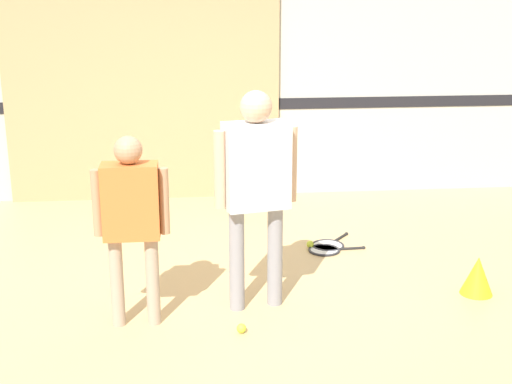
{
  "coord_description": "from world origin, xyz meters",
  "views": [
    {
      "loc": [
        -0.29,
        -4.93,
        2.28
      ],
      "look_at": [
        0.19,
        -0.15,
        0.87
      ],
      "focal_mm": 50.0,
      "sensor_mm": 36.0,
      "label": 1
    }
  ],
  "objects": [
    {
      "name": "wall_panel",
      "position": [
        -0.74,
        2.73,
        1.17
      ],
      "size": [
        2.91,
        0.05,
        2.35
      ],
      "color": "tan",
      "rests_on": "ground_plane"
    },
    {
      "name": "person_instructor",
      "position": [
        0.19,
        -0.15,
        0.98
      ],
      "size": [
        0.59,
        0.33,
        1.59
      ],
      "rotation": [
        0.0,
        0.0,
        0.21
      ],
      "color": "gray",
      "rests_on": "ground_plane"
    },
    {
      "name": "person_student_left",
      "position": [
        -0.67,
        -0.35,
        0.83
      ],
      "size": [
        0.51,
        0.21,
        1.34
      ],
      "rotation": [
        0.0,
        0.0,
        0.0
      ],
      "color": "tan",
      "rests_on": "ground_plane"
    },
    {
      "name": "racket_spare_on_floor",
      "position": [
        0.92,
        0.91,
        0.01
      ],
      "size": [
        0.53,
        0.3,
        0.03
      ],
      "rotation": [
        0.0,
        0.0,
        0.06
      ],
      "color": "#28282D",
      "rests_on": "ground_plane"
    },
    {
      "name": "tennis_ball_near_instructor",
      "position": [
        0.05,
        -0.56,
        0.03
      ],
      "size": [
        0.07,
        0.07,
        0.07
      ],
      "primitive_type": "sphere",
      "color": "#CCE038",
      "rests_on": "ground_plane"
    },
    {
      "name": "wall_back",
      "position": [
        0.0,
        2.79,
        1.6
      ],
      "size": [
        16.0,
        0.07,
        3.2
      ],
      "color": "beige",
      "rests_on": "ground_plane"
    },
    {
      "name": "racket_second_spare",
      "position": [
        0.97,
        1.04,
        0.01
      ],
      "size": [
        0.47,
        0.52,
        0.03
      ],
      "rotation": [
        0.0,
        0.0,
        0.89
      ],
      "color": "#28282D",
      "rests_on": "ground_plane"
    },
    {
      "name": "ground_plane",
      "position": [
        0.0,
        0.0,
        0.0
      ],
      "size": [
        16.0,
        16.0,
        0.0
      ],
      "primitive_type": "plane",
      "color": "tan"
    },
    {
      "name": "training_cone",
      "position": [
        1.89,
        -0.1,
        0.15
      ],
      "size": [
        0.25,
        0.25,
        0.3
      ],
      "color": "yellow",
      "rests_on": "ground_plane"
    },
    {
      "name": "tennis_ball_by_spare_racket",
      "position": [
        0.79,
        1.01,
        0.03
      ],
      "size": [
        0.07,
        0.07,
        0.07
      ],
      "primitive_type": "sphere",
      "color": "#CCE038",
      "rests_on": "ground_plane"
    }
  ]
}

